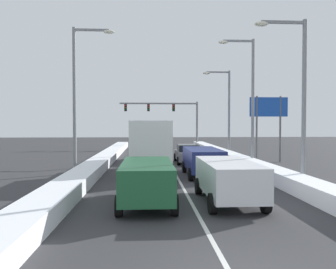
{
  "coord_description": "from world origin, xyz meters",
  "views": [
    {
      "loc": [
        -1.73,
        -6.76,
        3.18
      ],
      "look_at": [
        0.16,
        25.89,
        2.18
      ],
      "focal_mm": 36.63,
      "sensor_mm": 36.0,
      "label": 1
    }
  ],
  "objects_px": {
    "sedan_gray_right_lane_third": "(188,154)",
    "street_lamp_right_far": "(225,106)",
    "box_truck_center_lane_second": "(150,144)",
    "suv_charcoal_center_lane_third": "(150,149)",
    "street_lamp_right_near": "(297,88)",
    "street_lamp_left_mid": "(80,88)",
    "street_lamp_right_mid": "(248,92)",
    "roadside_sign_right": "(269,114)",
    "traffic_light_gantry": "(170,113)",
    "suv_green_center_lane_nearest": "(147,179)",
    "suv_navy_right_lane_second": "(203,160)",
    "suv_white_right_lane_nearest": "(228,178)"
  },
  "relations": [
    {
      "from": "suv_white_right_lane_nearest",
      "to": "traffic_light_gantry",
      "type": "xyz_separation_m",
      "value": [
        -0.3,
        32.67,
        3.71
      ]
    },
    {
      "from": "sedan_gray_right_lane_third",
      "to": "roadside_sign_right",
      "type": "xyz_separation_m",
      "value": [
        6.78,
        0.23,
        3.25
      ]
    },
    {
      "from": "street_lamp_right_mid",
      "to": "street_lamp_left_mid",
      "type": "height_order",
      "value": "street_lamp_right_mid"
    },
    {
      "from": "street_lamp_right_mid",
      "to": "suv_white_right_lane_nearest",
      "type": "bearing_deg",
      "value": -110.32
    },
    {
      "from": "sedan_gray_right_lane_third",
      "to": "street_lamp_right_near",
      "type": "distance_m",
      "value": 12.58
    },
    {
      "from": "street_lamp_right_far",
      "to": "sedan_gray_right_lane_third",
      "type": "bearing_deg",
      "value": -131.59
    },
    {
      "from": "traffic_light_gantry",
      "to": "street_lamp_right_near",
      "type": "relative_size",
      "value": 1.27
    },
    {
      "from": "suv_green_center_lane_nearest",
      "to": "street_lamp_right_near",
      "type": "bearing_deg",
      "value": 23.44
    },
    {
      "from": "suv_navy_right_lane_second",
      "to": "roadside_sign_right",
      "type": "height_order",
      "value": "roadside_sign_right"
    },
    {
      "from": "roadside_sign_right",
      "to": "traffic_light_gantry",
      "type": "bearing_deg",
      "value": 111.19
    },
    {
      "from": "box_truck_center_lane_second",
      "to": "suv_green_center_lane_nearest",
      "type": "bearing_deg",
      "value": -91.33
    },
    {
      "from": "suv_charcoal_center_lane_third",
      "to": "roadside_sign_right",
      "type": "relative_size",
      "value": 0.89
    },
    {
      "from": "street_lamp_right_near",
      "to": "street_lamp_right_mid",
      "type": "xyz_separation_m",
      "value": [
        -0.11,
        7.9,
        0.52
      ]
    },
    {
      "from": "suv_navy_right_lane_second",
      "to": "traffic_light_gantry",
      "type": "distance_m",
      "value": 25.89
    },
    {
      "from": "box_truck_center_lane_second",
      "to": "traffic_light_gantry",
      "type": "xyz_separation_m",
      "value": [
        2.77,
        24.6,
        2.82
      ]
    },
    {
      "from": "street_lamp_right_far",
      "to": "suv_charcoal_center_lane_third",
      "type": "bearing_deg",
      "value": -157.63
    },
    {
      "from": "suv_charcoal_center_lane_third",
      "to": "street_lamp_left_mid",
      "type": "distance_m",
      "value": 9.7
    },
    {
      "from": "roadside_sign_right",
      "to": "box_truck_center_lane_second",
      "type": "bearing_deg",
      "value": -147.33
    },
    {
      "from": "suv_white_right_lane_nearest",
      "to": "traffic_light_gantry",
      "type": "relative_size",
      "value": 0.46
    },
    {
      "from": "street_lamp_right_near",
      "to": "suv_charcoal_center_lane_third",
      "type": "bearing_deg",
      "value": 119.39
    },
    {
      "from": "street_lamp_right_mid",
      "to": "suv_charcoal_center_lane_third",
      "type": "bearing_deg",
      "value": 145.3
    },
    {
      "from": "sedan_gray_right_lane_third",
      "to": "street_lamp_right_far",
      "type": "height_order",
      "value": "street_lamp_right_far"
    },
    {
      "from": "sedan_gray_right_lane_third",
      "to": "suv_charcoal_center_lane_third",
      "type": "height_order",
      "value": "suv_charcoal_center_lane_third"
    },
    {
      "from": "sedan_gray_right_lane_third",
      "to": "street_lamp_right_far",
      "type": "bearing_deg",
      "value": 48.41
    },
    {
      "from": "suv_white_right_lane_nearest",
      "to": "street_lamp_right_far",
      "type": "relative_size",
      "value": 0.59
    },
    {
      "from": "street_lamp_left_mid",
      "to": "roadside_sign_right",
      "type": "relative_size",
      "value": 1.69
    },
    {
      "from": "box_truck_center_lane_second",
      "to": "traffic_light_gantry",
      "type": "distance_m",
      "value": 24.92
    },
    {
      "from": "suv_navy_right_lane_second",
      "to": "street_lamp_right_far",
      "type": "distance_m",
      "value": 13.1
    },
    {
      "from": "sedan_gray_right_lane_third",
      "to": "street_lamp_right_mid",
      "type": "distance_m",
      "value": 7.0
    },
    {
      "from": "suv_white_right_lane_nearest",
      "to": "sedan_gray_right_lane_third",
      "type": "height_order",
      "value": "suv_white_right_lane_nearest"
    },
    {
      "from": "suv_green_center_lane_nearest",
      "to": "traffic_light_gantry",
      "type": "height_order",
      "value": "traffic_light_gantry"
    },
    {
      "from": "street_lamp_left_mid",
      "to": "roadside_sign_right",
      "type": "bearing_deg",
      "value": 22.11
    },
    {
      "from": "box_truck_center_lane_second",
      "to": "sedan_gray_right_lane_third",
      "type": "bearing_deg",
      "value": 63.21
    },
    {
      "from": "box_truck_center_lane_second",
      "to": "street_lamp_right_mid",
      "type": "height_order",
      "value": "street_lamp_right_mid"
    },
    {
      "from": "suv_white_right_lane_nearest",
      "to": "traffic_light_gantry",
      "type": "bearing_deg",
      "value": 90.53
    },
    {
      "from": "traffic_light_gantry",
      "to": "roadside_sign_right",
      "type": "distance_m",
      "value": 19.62
    },
    {
      "from": "street_lamp_right_near",
      "to": "street_lamp_right_far",
      "type": "relative_size",
      "value": 1.01
    },
    {
      "from": "traffic_light_gantry",
      "to": "suv_charcoal_center_lane_third",
      "type": "bearing_deg",
      "value": -99.31
    },
    {
      "from": "box_truck_center_lane_second",
      "to": "street_lamp_right_near",
      "type": "height_order",
      "value": "street_lamp_right_near"
    },
    {
      "from": "suv_charcoal_center_lane_third",
      "to": "street_lamp_right_far",
      "type": "bearing_deg",
      "value": 22.37
    },
    {
      "from": "suv_white_right_lane_nearest",
      "to": "street_lamp_right_near",
      "type": "distance_m",
      "value": 6.52
    },
    {
      "from": "suv_green_center_lane_nearest",
      "to": "street_lamp_right_near",
      "type": "distance_m",
      "value": 9.02
    },
    {
      "from": "suv_white_right_lane_nearest",
      "to": "street_lamp_right_far",
      "type": "distance_m",
      "value": 19.71
    },
    {
      "from": "suv_navy_right_lane_second",
      "to": "street_lamp_right_mid",
      "type": "distance_m",
      "value": 7.15
    },
    {
      "from": "street_lamp_right_near",
      "to": "street_lamp_left_mid",
      "type": "height_order",
      "value": "street_lamp_left_mid"
    },
    {
      "from": "suv_navy_right_lane_second",
      "to": "roadside_sign_right",
      "type": "relative_size",
      "value": 0.89
    },
    {
      "from": "suv_green_center_lane_nearest",
      "to": "box_truck_center_lane_second",
      "type": "xyz_separation_m",
      "value": [
        0.19,
        8.23,
        0.88
      ]
    },
    {
      "from": "street_lamp_right_mid",
      "to": "roadside_sign_right",
      "type": "height_order",
      "value": "street_lamp_right_mid"
    },
    {
      "from": "box_truck_center_lane_second",
      "to": "suv_charcoal_center_lane_third",
      "type": "relative_size",
      "value": 1.47
    },
    {
      "from": "box_truck_center_lane_second",
      "to": "street_lamp_right_far",
      "type": "bearing_deg",
      "value": 56.12
    }
  ]
}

